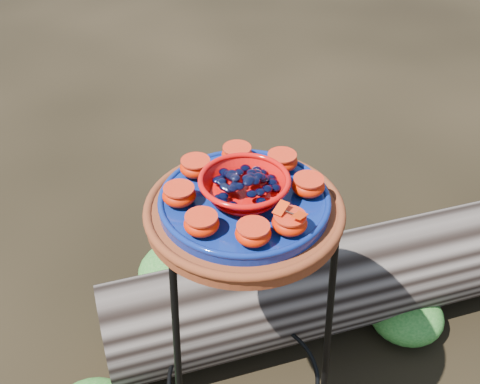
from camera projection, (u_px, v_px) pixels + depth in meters
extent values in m
cylinder|color=maroon|center=(244.00, 213.00, 1.26)|extent=(0.41, 0.41, 0.03)
cylinder|color=navy|center=(244.00, 202.00, 1.24)|extent=(0.35, 0.35, 0.02)
ellipsoid|color=#B10600|center=(290.00, 223.00, 1.14)|extent=(0.07, 0.07, 0.04)
ellipsoid|color=#B10600|center=(308.00, 186.00, 1.24)|extent=(0.07, 0.07, 0.04)
ellipsoid|color=#B10600|center=(282.00, 161.00, 1.31)|extent=(0.07, 0.07, 0.04)
ellipsoid|color=#B10600|center=(237.00, 154.00, 1.33)|extent=(0.07, 0.07, 0.04)
ellipsoid|color=#B10600|center=(196.00, 167.00, 1.29)|extent=(0.07, 0.07, 0.04)
ellipsoid|color=#B10600|center=(179.00, 195.00, 1.21)|extent=(0.07, 0.07, 0.04)
ellipsoid|color=#B10600|center=(202.00, 224.00, 1.14)|extent=(0.07, 0.07, 0.04)
ellipsoid|color=#B10600|center=(253.00, 233.00, 1.12)|extent=(0.07, 0.07, 0.04)
ellipsoid|color=#185717|center=(406.00, 314.00, 1.89)|extent=(0.23, 0.23, 0.12)
ellipsoid|color=#185717|center=(184.00, 271.00, 2.02)|extent=(0.31, 0.31, 0.16)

